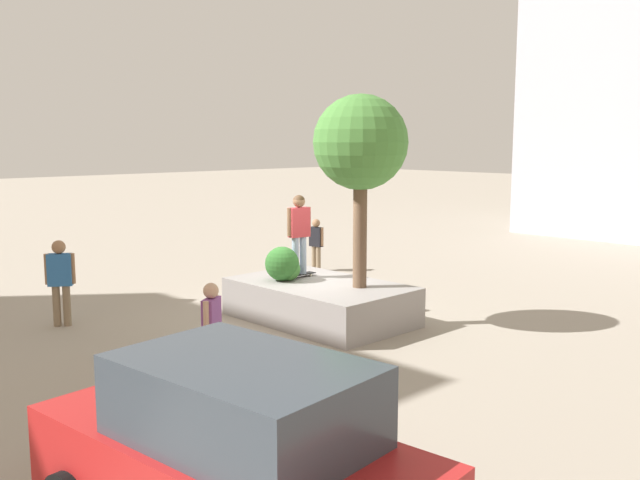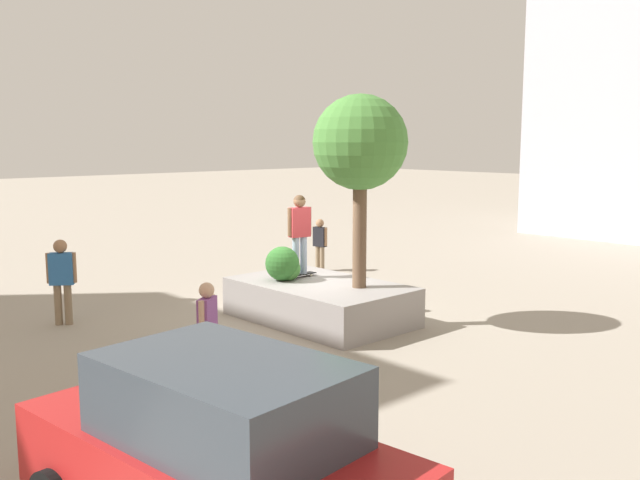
% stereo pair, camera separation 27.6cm
% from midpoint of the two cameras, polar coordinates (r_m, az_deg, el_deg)
% --- Properties ---
extents(ground_plane, '(120.00, 120.00, 0.00)m').
position_cam_midpoint_polar(ground_plane, '(14.95, -1.59, -6.37)').
color(ground_plane, '#9E9384').
extents(planter_ledge, '(3.73, 2.30, 0.81)m').
position_cam_midpoint_polar(planter_ledge, '(14.62, -0.54, -5.07)').
color(planter_ledge, gray).
rests_on(planter_ledge, ground).
extents(plaza_tree, '(1.88, 1.88, 3.85)m').
position_cam_midpoint_polar(plaza_tree, '(13.82, 2.77, 7.81)').
color(plaza_tree, brown).
rests_on(plaza_tree, planter_ledge).
extents(boxwood_shrub, '(0.73, 0.73, 0.73)m').
position_cam_midpoint_polar(boxwood_shrub, '(14.71, -3.66, -1.95)').
color(boxwood_shrub, '#2D6628').
rests_on(boxwood_shrub, planter_ledge).
extents(hedge_clump, '(0.50, 0.50, 0.50)m').
position_cam_midpoint_polar(hedge_clump, '(14.74, -3.12, -2.37)').
color(hedge_clump, '#3D7A33').
rests_on(hedge_clump, planter_ledge).
extents(skateboard, '(0.23, 0.80, 0.07)m').
position_cam_midpoint_polar(skateboard, '(15.09, -2.23, -2.86)').
color(skateboard, black).
rests_on(skateboard, planter_ledge).
extents(skateboarder, '(0.27, 0.57, 1.72)m').
position_cam_midpoint_polar(skateboarder, '(14.93, -2.25, 0.93)').
color(skateboarder, '#8C9EB7').
rests_on(skateboarder, skateboard).
extents(sedan_parked, '(4.17, 2.21, 1.87)m').
position_cam_midpoint_polar(sedan_parked, '(6.60, -8.40, -17.09)').
color(sedan_parked, '#B21E1E').
rests_on(sedan_parked, ground).
extents(bystander_watching, '(0.51, 0.23, 1.51)m').
position_cam_midpoint_polar(bystander_watching, '(20.04, -0.71, -0.09)').
color(bystander_watching, '#847056').
rests_on(bystander_watching, ground).
extents(pedestrian_crossing, '(0.38, 0.46, 1.57)m').
position_cam_midpoint_polar(pedestrian_crossing, '(11.06, -9.57, -6.86)').
color(pedestrian_crossing, black).
rests_on(pedestrian_crossing, ground).
extents(passerby_with_bag, '(0.44, 0.51, 1.76)m').
position_cam_midpoint_polar(passerby_with_bag, '(15.07, -20.98, -2.83)').
color(passerby_with_bag, '#847056').
rests_on(passerby_with_bag, ground).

